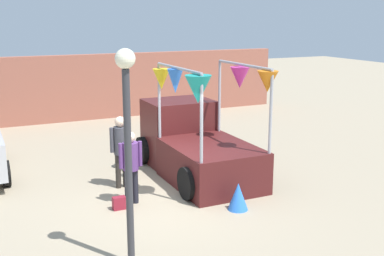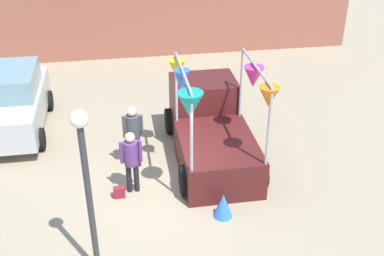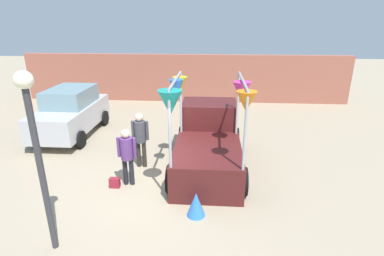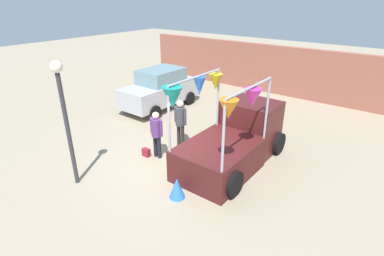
{
  "view_description": "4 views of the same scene",
  "coord_description": "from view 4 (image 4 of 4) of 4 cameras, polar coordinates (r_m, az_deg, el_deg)",
  "views": [
    {
      "loc": [
        -3.71,
        -9.65,
        4.08
      ],
      "look_at": [
        1.0,
        0.43,
        1.48
      ],
      "focal_mm": 45.0,
      "sensor_mm": 36.0,
      "label": 1
    },
    {
      "loc": [
        -0.81,
        -9.69,
        7.18
      ],
      "look_at": [
        0.85,
        0.33,
        1.47
      ],
      "focal_mm": 45.0,
      "sensor_mm": 36.0,
      "label": 2
    },
    {
      "loc": [
        1.64,
        -7.25,
        4.39
      ],
      "look_at": [
        1.08,
        0.53,
        1.55
      ],
      "focal_mm": 28.0,
      "sensor_mm": 36.0,
      "label": 3
    },
    {
      "loc": [
        5.73,
        -6.36,
        5.11
      ],
      "look_at": [
        0.53,
        0.4,
        1.28
      ],
      "focal_mm": 28.0,
      "sensor_mm": 36.0,
      "label": 4
    }
  ],
  "objects": [
    {
      "name": "brick_boundary_wall",
      "position": [
        17.15,
        17.37,
        10.28
      ],
      "size": [
        18.0,
        0.36,
        2.6
      ],
      "primitive_type": "cube",
      "color": "#9E5947",
      "rests_on": "ground"
    },
    {
      "name": "person_customer",
      "position": [
        9.93,
        -6.79,
        -0.48
      ],
      "size": [
        0.53,
        0.34,
        1.64
      ],
      "color": "black",
      "rests_on": "ground"
    },
    {
      "name": "parked_car",
      "position": [
        14.56,
        -6.09,
        7.45
      ],
      "size": [
        1.88,
        4.0,
        1.88
      ],
      "color": "#B7B7BC",
      "rests_on": "ground"
    },
    {
      "name": "ground_plane",
      "position": [
        9.96,
        -3.85,
        -6.71
      ],
      "size": [
        60.0,
        60.0,
        0.0
      ],
      "primitive_type": "plane",
      "color": "gray"
    },
    {
      "name": "folded_kite_bundle_azure",
      "position": [
        8.28,
        -2.88,
        -11.34
      ],
      "size": [
        0.56,
        0.56,
        0.6
      ],
      "primitive_type": "cone",
      "rotation": [
        0.0,
        0.0,
        0.34
      ],
      "color": "blue",
      "rests_on": "ground"
    },
    {
      "name": "vendor_truck",
      "position": [
        9.82,
        8.27,
        -1.69
      ],
      "size": [
        2.47,
        4.18,
        2.95
      ],
      "color": "#4C1919",
      "rests_on": "ground"
    },
    {
      "name": "handbag",
      "position": [
        10.41,
        -8.72,
        -4.62
      ],
      "size": [
        0.28,
        0.16,
        0.28
      ],
      "primitive_type": "cube",
      "color": "maroon",
      "rests_on": "ground"
    },
    {
      "name": "person_vendor",
      "position": [
        10.57,
        -2.24,
        1.74
      ],
      "size": [
        0.53,
        0.34,
        1.77
      ],
      "color": "#2D2823",
      "rests_on": "ground"
    },
    {
      "name": "street_lamp",
      "position": [
        8.63,
        -23.27,
        3.74
      ],
      "size": [
        0.32,
        0.32,
        3.6
      ],
      "color": "#333338",
      "rests_on": "ground"
    }
  ]
}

